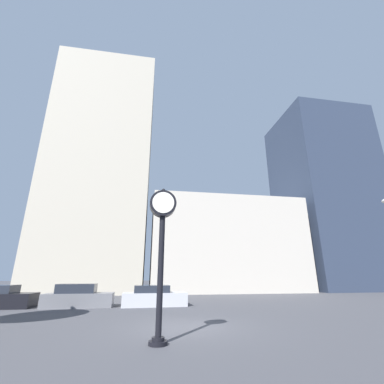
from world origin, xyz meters
TOP-DOWN VIEW (x-y plane):
  - ground_plane at (0.00, 0.00)m, footprint 200.00×200.00m
  - building_tall_tower at (-8.52, 24.00)m, footprint 12.84×12.00m
  - building_storefront_row at (8.65, 24.00)m, footprint 19.78×12.00m
  - building_glass_modern at (26.15, 24.00)m, footprint 12.77×12.00m
  - street_clock at (-1.25, -2.68)m, footprint 0.92×0.58m
  - car_grey at (-6.10, 7.91)m, footprint 4.42×1.85m
  - car_silver at (-1.11, 7.80)m, footprint 4.42×1.99m

SIDE VIEW (x-z plane):
  - ground_plane at x=0.00m, z-range 0.00..0.00m
  - car_silver at x=-1.11m, z-range -0.10..1.26m
  - car_grey at x=-6.10m, z-range -0.11..1.36m
  - street_clock at x=-1.25m, z-range 0.94..5.94m
  - building_storefront_row at x=8.65m, z-range 0.00..11.79m
  - building_glass_modern at x=26.15m, z-range 0.00..28.04m
  - building_tall_tower at x=-8.52m, z-range 0.00..31.71m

